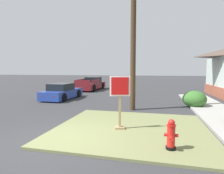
{
  "coord_description": "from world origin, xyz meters",
  "views": [
    {
      "loc": [
        3.0,
        -5.23,
        2.26
      ],
      "look_at": [
        0.91,
        3.55,
        1.45
      ],
      "focal_mm": 29.52,
      "sensor_mm": 36.0,
      "label": 1
    }
  ],
  "objects_px": {
    "fire_hydrant": "(171,135)",
    "utility_pole": "(133,16)",
    "manhole_cover": "(78,120)",
    "stop_sign": "(120,103)",
    "parked_sedan_blue": "(62,92)",
    "pickup_truck_maroon": "(91,85)"
  },
  "relations": [
    {
      "from": "fire_hydrant",
      "to": "utility_pole",
      "type": "height_order",
      "value": "utility_pole"
    },
    {
      "from": "parked_sedan_blue",
      "to": "pickup_truck_maroon",
      "type": "bearing_deg",
      "value": 91.05
    },
    {
      "from": "fire_hydrant",
      "to": "manhole_cover",
      "type": "distance_m",
      "value": 4.65
    },
    {
      "from": "manhole_cover",
      "to": "parked_sedan_blue",
      "type": "xyz_separation_m",
      "value": [
        -3.82,
        5.58,
        0.53
      ]
    },
    {
      "from": "parked_sedan_blue",
      "to": "utility_pole",
      "type": "relative_size",
      "value": 0.4
    },
    {
      "from": "parked_sedan_blue",
      "to": "utility_pole",
      "type": "height_order",
      "value": "utility_pole"
    },
    {
      "from": "parked_sedan_blue",
      "to": "stop_sign",
      "type": "bearing_deg",
      "value": -47.95
    },
    {
      "from": "manhole_cover",
      "to": "parked_sedan_blue",
      "type": "bearing_deg",
      "value": 124.43
    },
    {
      "from": "pickup_truck_maroon",
      "to": "manhole_cover",
      "type": "bearing_deg",
      "value": -72.87
    },
    {
      "from": "utility_pole",
      "to": "pickup_truck_maroon",
      "type": "bearing_deg",
      "value": 121.32
    },
    {
      "from": "stop_sign",
      "to": "pickup_truck_maroon",
      "type": "relative_size",
      "value": 0.36
    },
    {
      "from": "pickup_truck_maroon",
      "to": "fire_hydrant",
      "type": "bearing_deg",
      "value": -62.93
    },
    {
      "from": "stop_sign",
      "to": "pickup_truck_maroon",
      "type": "height_order",
      "value": "stop_sign"
    },
    {
      "from": "manhole_cover",
      "to": "pickup_truck_maroon",
      "type": "relative_size",
      "value": 0.13
    },
    {
      "from": "fire_hydrant",
      "to": "manhole_cover",
      "type": "xyz_separation_m",
      "value": [
        -3.89,
        2.51,
        -0.47
      ]
    },
    {
      "from": "fire_hydrant",
      "to": "manhole_cover",
      "type": "relative_size",
      "value": 1.21
    },
    {
      "from": "stop_sign",
      "to": "parked_sedan_blue",
      "type": "distance_m",
      "value": 8.96
    },
    {
      "from": "manhole_cover",
      "to": "pickup_truck_maroon",
      "type": "xyz_separation_m",
      "value": [
        -3.96,
        12.84,
        0.61
      ]
    },
    {
      "from": "manhole_cover",
      "to": "pickup_truck_maroon",
      "type": "bearing_deg",
      "value": 107.13
    },
    {
      "from": "fire_hydrant",
      "to": "parked_sedan_blue",
      "type": "distance_m",
      "value": 11.18
    },
    {
      "from": "pickup_truck_maroon",
      "to": "utility_pole",
      "type": "height_order",
      "value": "utility_pole"
    },
    {
      "from": "parked_sedan_blue",
      "to": "pickup_truck_maroon",
      "type": "xyz_separation_m",
      "value": [
        -0.13,
        7.26,
        0.08
      ]
    }
  ]
}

